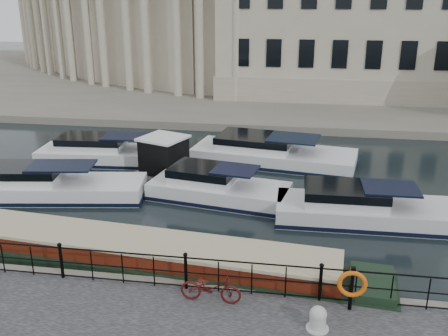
{
  "coord_description": "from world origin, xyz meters",
  "views": [
    {
      "loc": [
        3.18,
        -15.07,
        9.04
      ],
      "look_at": [
        0.5,
        2.0,
        3.0
      ],
      "focal_mm": 40.0,
      "sensor_mm": 36.0,
      "label": 1
    }
  ],
  "objects_px": {
    "bicycle": "(211,287)",
    "mooring_bollard": "(318,319)",
    "narrowboat": "(142,261)",
    "harbour_hut": "(164,158)",
    "life_ring_post": "(352,285)"
  },
  "relations": [
    {
      "from": "bicycle",
      "to": "mooring_bollard",
      "type": "height_order",
      "value": "bicycle"
    },
    {
      "from": "life_ring_post",
      "to": "mooring_bollard",
      "type": "bearing_deg",
      "value": -133.34
    },
    {
      "from": "bicycle",
      "to": "life_ring_post",
      "type": "xyz_separation_m",
      "value": [
        3.98,
        0.17,
        0.38
      ]
    },
    {
      "from": "life_ring_post",
      "to": "bicycle",
      "type": "bearing_deg",
      "value": -177.56
    },
    {
      "from": "mooring_bollard",
      "to": "narrowboat",
      "type": "distance_m",
      "value": 6.63
    },
    {
      "from": "mooring_bollard",
      "to": "narrowboat",
      "type": "xyz_separation_m",
      "value": [
        -5.87,
        3.04,
        -0.51
      ]
    },
    {
      "from": "mooring_bollard",
      "to": "life_ring_post",
      "type": "relative_size",
      "value": 0.51
    },
    {
      "from": "bicycle",
      "to": "harbour_hut",
      "type": "bearing_deg",
      "value": 23.3
    },
    {
      "from": "life_ring_post",
      "to": "narrowboat",
      "type": "relative_size",
      "value": 0.08
    },
    {
      "from": "mooring_bollard",
      "to": "harbour_hut",
      "type": "relative_size",
      "value": 0.2
    },
    {
      "from": "life_ring_post",
      "to": "narrowboat",
      "type": "height_order",
      "value": "life_ring_post"
    },
    {
      "from": "mooring_bollard",
      "to": "narrowboat",
      "type": "relative_size",
      "value": 0.04
    },
    {
      "from": "bicycle",
      "to": "harbour_hut",
      "type": "relative_size",
      "value": 0.51
    },
    {
      "from": "bicycle",
      "to": "narrowboat",
      "type": "height_order",
      "value": "bicycle"
    },
    {
      "from": "bicycle",
      "to": "mooring_bollard",
      "type": "bearing_deg",
      "value": -103.15
    }
  ]
}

